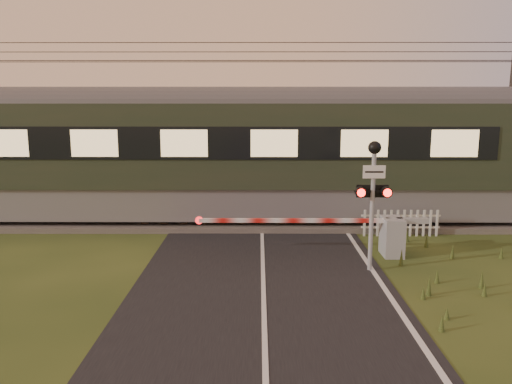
{
  "coord_description": "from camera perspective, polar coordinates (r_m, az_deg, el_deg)",
  "views": [
    {
      "loc": [
        -0.11,
        -10.63,
        4.23
      ],
      "look_at": [
        -0.19,
        3.2,
        1.67
      ],
      "focal_mm": 35.0,
      "sensor_mm": 36.0,
      "label": 1
    }
  ],
  "objects": [
    {
      "name": "picket_fence",
      "position": [
        16.32,
        16.21,
        -3.41
      ],
      "size": [
        2.48,
        0.07,
        0.85
      ],
      "color": "silver",
      "rests_on": "ground"
    },
    {
      "name": "track_bed",
      "position": [
        17.63,
        0.66,
        -3.18
      ],
      "size": [
        140.0,
        3.4,
        0.39
      ],
      "color": "#47423D",
      "rests_on": "ground"
    },
    {
      "name": "overhead_wires",
      "position": [
        17.19,
        0.7,
        15.47
      ],
      "size": [
        120.0,
        0.62,
        0.62
      ],
      "color": "black",
      "rests_on": "ground"
    },
    {
      "name": "road",
      "position": [
        11.22,
        0.96,
        -11.61
      ],
      "size": [
        6.0,
        140.0,
        0.03
      ],
      "color": "black",
      "rests_on": "ground"
    },
    {
      "name": "ground",
      "position": [
        11.44,
        0.86,
        -11.22
      ],
      "size": [
        160.0,
        160.0,
        0.0
      ],
      "primitive_type": "plane",
      "color": "#253916",
      "rests_on": "ground"
    },
    {
      "name": "crossing_signal",
      "position": [
        12.49,
        13.24,
        1.03
      ],
      "size": [
        0.83,
        0.35,
        3.26
      ],
      "color": "gray",
      "rests_on": "ground"
    },
    {
      "name": "boom_gate",
      "position": [
        14.17,
        14.18,
        -4.71
      ],
      "size": [
        6.38,
        0.82,
        1.09
      ],
      "color": "gray",
      "rests_on": "ground"
    }
  ]
}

